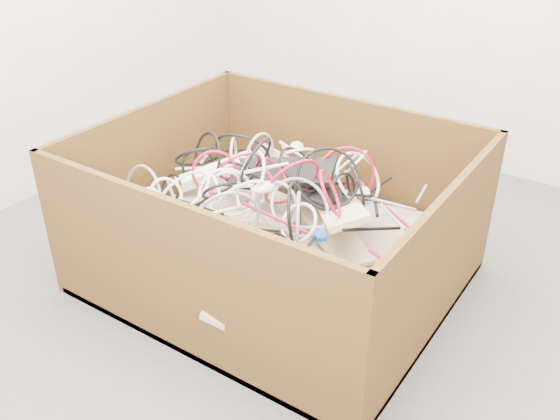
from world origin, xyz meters
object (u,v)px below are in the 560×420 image
Objects in this scene: power_strip_left at (216,171)px; vga_plug at (320,236)px; cardboard_box at (273,245)px; power_strip_right at (166,211)px.

vga_plug is (0.60, -0.18, -0.00)m from power_strip_left.
power_strip_left is at bearing 168.57° from cardboard_box.
cardboard_box is 4.72× the size of power_strip_right.
vga_plug is at bearing -23.35° from cardboard_box.
power_strip_left is (-0.33, 0.07, 0.21)m from cardboard_box.
cardboard_box is at bearing 62.52° from power_strip_right.
power_strip_left is at bearing 114.85° from power_strip_right.
power_strip_right is at bearing -129.90° from power_strip_left.
power_strip_right is (-0.27, -0.29, 0.21)m from cardboard_box.
power_strip_right is 6.12× the size of vga_plug.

